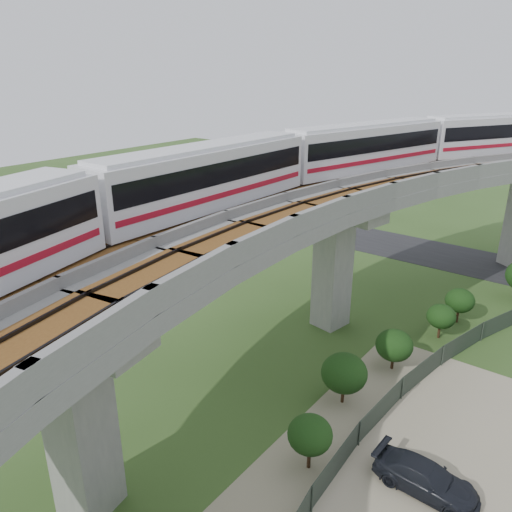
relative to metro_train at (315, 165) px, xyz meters
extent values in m
plane|color=#324D1F|center=(-0.82, -7.49, -12.31)|extent=(160.00, 160.00, 0.00)
cube|color=#232326|center=(-0.82, 22.51, -12.29)|extent=(60.00, 8.00, 0.03)
cube|color=#99968E|center=(0.09, 2.93, -8.11)|extent=(2.35, 2.51, 8.40)
cube|color=#99968E|center=(0.09, 2.93, -3.31)|extent=(7.31, 3.58, 1.20)
cube|color=#99968E|center=(0.09, -17.90, -8.11)|extent=(2.35, 2.51, 8.40)
cube|color=#99968E|center=(0.09, -17.90, -3.31)|extent=(7.31, 3.58, 1.20)
cube|color=gray|center=(5.37, 19.05, -2.31)|extent=(16.42, 20.91, 0.80)
cube|color=gray|center=(1.51, 20.95, -1.41)|extent=(8.66, 17.08, 1.00)
cube|color=brown|center=(3.40, 20.02, -1.85)|extent=(10.68, 18.08, 0.12)
cube|color=black|center=(3.40, 20.02, -1.73)|extent=(9.69, 17.59, 0.12)
cube|color=brown|center=(7.34, 18.08, -1.85)|extent=(10.68, 18.08, 0.12)
cube|color=black|center=(7.34, 18.08, -1.73)|extent=(9.69, 17.59, 0.12)
cube|color=gray|center=(-0.12, 1.64, -2.31)|extent=(11.77, 20.03, 0.80)
cube|color=gray|center=(-4.37, 2.30, -1.41)|extent=(3.22, 18.71, 1.00)
cube|color=gray|center=(4.13, 0.99, -1.41)|extent=(3.22, 18.71, 1.00)
cube|color=brown|center=(-2.29, 1.98, -1.85)|extent=(5.44, 19.05, 0.12)
cube|color=black|center=(-2.29, 1.98, -1.73)|extent=(4.35, 18.88, 0.12)
cube|color=brown|center=(2.05, 1.31, -1.85)|extent=(5.44, 19.05, 0.12)
cube|color=black|center=(2.05, 1.31, -1.73)|extent=(4.35, 18.88, 0.12)
cube|color=gray|center=(-0.12, -16.61, -2.31)|extent=(11.77, 20.03, 0.80)
cube|color=gray|center=(-4.37, -17.27, -1.41)|extent=(3.22, 18.71, 1.00)
cube|color=gray|center=(4.13, -15.96, -1.41)|extent=(3.22, 18.71, 1.00)
cube|color=brown|center=(-2.29, -16.95, -1.85)|extent=(5.44, 19.05, 0.12)
cube|color=black|center=(-2.29, -16.95, -1.73)|extent=(4.35, 18.88, 0.12)
cube|color=brown|center=(2.05, -16.28, -1.85)|extent=(5.44, 19.05, 0.12)
cube|color=black|center=(2.05, -16.28, -1.73)|extent=(4.35, 18.88, 0.12)
cube|color=silver|center=(-3.01, -6.64, -0.07)|extent=(2.90, 15.04, 3.20)
cube|color=silver|center=(-3.01, -6.64, 1.63)|extent=(2.35, 14.28, 0.22)
cube|color=black|center=(-3.01, -6.64, 0.38)|extent=(2.96, 14.44, 1.15)
cube|color=#B51226|center=(-3.01, -6.64, -0.82)|extent=(2.96, 14.44, 0.30)
cube|color=black|center=(-3.01, -6.64, -1.53)|extent=(2.07, 12.77, 0.28)
cube|color=silver|center=(-0.86, 8.77, -0.07)|extent=(6.53, 15.18, 3.20)
cube|color=silver|center=(-0.86, 8.77, 1.63)|extent=(5.81, 14.32, 0.22)
cube|color=black|center=(-0.86, 8.77, 0.38)|extent=(6.43, 14.62, 1.15)
cube|color=#B51226|center=(-0.86, 8.77, -0.82)|extent=(6.43, 14.62, 0.30)
cube|color=black|center=(-0.86, 8.77, -1.53)|extent=(5.17, 12.80, 0.28)
cube|color=silver|center=(5.06, 23.16, -0.07)|extent=(9.74, 14.38, 3.20)
cube|color=silver|center=(5.06, 23.16, 1.63)|extent=(8.90, 13.46, 0.22)
cube|color=black|center=(5.06, 23.16, 0.38)|extent=(9.50, 13.89, 1.15)
cube|color=#B51226|center=(5.06, 23.16, -0.82)|extent=(9.50, 13.89, 0.30)
cube|color=black|center=(5.06, 23.16, -1.53)|extent=(7.94, 12.03, 0.28)
cube|color=#2D382D|center=(10.56, 9.49, -11.56)|extent=(1.69, 4.77, 1.40)
cylinder|color=#2D382D|center=(9.80, 7.14, -11.56)|extent=(0.08, 0.08, 1.50)
cube|color=#2D382D|center=(9.16, 4.76, -11.56)|extent=(1.23, 4.91, 1.40)
cylinder|color=#2D382D|center=(8.63, 2.34, -11.56)|extent=(0.08, 0.08, 1.50)
cube|color=#2D382D|center=(8.21, -0.10, -11.56)|extent=(0.75, 4.99, 1.40)
cylinder|color=#2D382D|center=(7.92, -2.55, -11.56)|extent=(0.08, 0.08, 1.50)
cube|color=#2D382D|center=(7.74, -5.01, -11.56)|extent=(0.27, 5.04, 1.40)
cylinder|color=#2D382D|center=(7.68, -7.49, -11.56)|extent=(0.08, 0.08, 1.50)
cube|color=#2D382D|center=(7.74, -9.96, -11.56)|extent=(0.27, 5.04, 1.40)
cylinder|color=#2D382D|center=(7.92, -12.42, -11.56)|extent=(0.08, 0.08, 1.50)
cylinder|color=#382314|center=(7.59, 8.94, -11.73)|extent=(0.18, 0.18, 1.16)
ellipsoid|color=black|center=(7.59, 8.94, -10.51)|extent=(2.12, 2.12, 1.80)
cylinder|color=#382314|center=(7.26, 5.80, -11.76)|extent=(0.18, 0.18, 1.09)
ellipsoid|color=black|center=(7.26, 5.80, -10.62)|extent=(2.00, 2.00, 1.70)
cylinder|color=#382314|center=(6.23, 0.07, -11.79)|extent=(0.18, 0.18, 1.03)
ellipsoid|color=black|center=(6.23, 0.07, -10.58)|extent=(2.33, 2.33, 1.98)
cylinder|color=#382314|center=(5.35, -4.87, -11.71)|extent=(0.18, 0.18, 1.20)
ellipsoid|color=black|center=(5.35, -4.87, -10.33)|extent=(2.60, 2.60, 2.21)
cylinder|color=#382314|center=(6.44, -10.29, -11.65)|extent=(0.18, 0.18, 1.32)
ellipsoid|color=black|center=(6.44, -10.29, -10.34)|extent=(2.13, 2.13, 1.81)
imported|color=black|center=(11.35, -8.29, -11.58)|extent=(4.76, 2.03, 1.37)
camera|label=1|loc=(15.83, -26.69, 5.69)|focal=35.00mm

